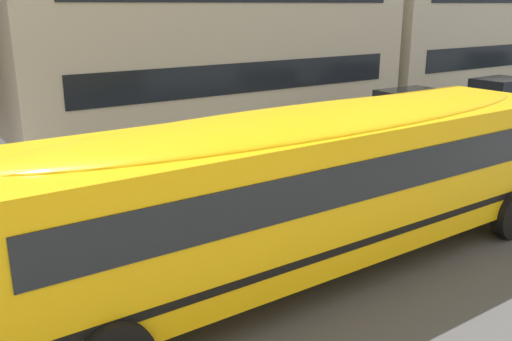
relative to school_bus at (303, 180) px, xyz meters
name	(u,v)px	position (x,y,z in m)	size (l,w,h in m)	color
ground_plane	(369,210)	(3.19, 1.47, -1.69)	(400.00, 400.00, 0.00)	#4C4C4F
sidewalk_far	(207,146)	(3.19, 8.82, -1.69)	(120.00, 3.00, 0.01)	gray
lane_centreline	(369,210)	(3.19, 1.47, -1.69)	(110.00, 0.16, 0.01)	silver
school_bus	(303,180)	(0.00, 0.00, 0.00)	(12.75, 3.01, 2.85)	yellow
parked_car_dark_blue_beside_sign	(501,98)	(15.45, 6.09, -0.85)	(3.91, 1.90, 1.64)	navy
parked_car_beige_near_corner	(412,112)	(9.93, 6.02, -0.85)	(3.97, 2.03, 1.64)	#C1B28E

